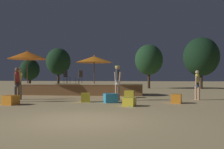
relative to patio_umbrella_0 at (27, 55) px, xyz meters
name	(u,v)px	position (x,y,z in m)	size (l,w,h in m)	color
ground_plane	(81,120)	(6.13, -9.35, -2.78)	(120.00, 120.00, 0.00)	tan
wooden_deck	(83,89)	(3.75, 1.01, -2.41)	(8.48, 2.42, 0.81)	brown
patio_umbrella_0	(27,55)	(0.00, 0.00, 0.00)	(2.68, 2.68, 3.14)	brown
patio_umbrella_1	(94,59)	(4.73, 0.07, -0.33)	(2.52, 2.52, 2.75)	brown
cube_seat_0	(129,102)	(7.39, -5.65, -2.59)	(0.61, 0.61, 0.38)	yellow
cube_seat_1	(129,94)	(7.19, -1.29, -2.56)	(0.61, 0.61, 0.44)	yellow
cube_seat_2	(176,99)	(9.60, -4.21, -2.56)	(0.57, 0.57, 0.45)	orange
cube_seat_3	(11,100)	(1.96, -5.76, -2.56)	(0.70, 0.70, 0.44)	orange
cube_seat_4	(85,98)	(5.09, -4.18, -2.55)	(0.55, 0.55, 0.46)	yellow
cube_seat_5	(110,98)	(6.39, -4.26, -2.56)	(0.80, 0.80, 0.45)	#2D9EDB
person_0	(118,80)	(6.64, -3.20, -1.68)	(0.43, 0.41, 1.89)	tan
person_1	(17,83)	(1.63, -4.55, -1.82)	(0.30, 0.50, 1.76)	#3F3F47
person_2	(197,84)	(10.98, -2.36, -1.91)	(0.32, 0.44, 1.64)	tan
person_3	(19,82)	(1.11, -3.31, -1.79)	(0.30, 0.52, 1.80)	#72664C
bistro_chair_0	(66,76)	(2.56, 0.76, -1.43)	(0.45, 0.45, 0.90)	#2D3338
bistro_chair_1	(80,76)	(3.65, 0.37, -1.43)	(0.47, 0.47, 0.90)	#47474C
frisbee_disc	(130,106)	(7.45, -5.81, -2.76)	(0.22, 0.22, 0.03)	#33B2D8
background_tree_0	(30,70)	(-3.77, 8.45, -0.76)	(2.03, 2.03, 3.15)	#3D2B1C
background_tree_1	(58,62)	(-1.84, 11.91, 0.27)	(2.87, 2.87, 4.64)	#3D2B1C
background_tree_2	(201,57)	(14.11, 10.30, 0.57)	(3.66, 3.66, 5.38)	#3D2B1C
background_tree_3	(149,60)	(8.72, 10.74, 0.32)	(3.01, 3.01, 4.77)	#3D2B1C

